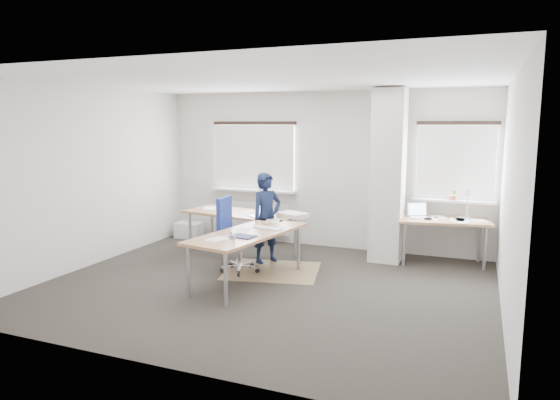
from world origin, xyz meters
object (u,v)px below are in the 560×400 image
at_px(desk_main, 248,224).
at_px(desk_side, 443,222).
at_px(task_chair, 237,251).
at_px(person, 267,218).

bearing_deg(desk_main, desk_side, 35.65).
relative_size(desk_main, task_chair, 2.63).
height_order(desk_main, desk_side, desk_side).
height_order(desk_side, person, person).
bearing_deg(person, desk_main, -169.83).
bearing_deg(task_chair, person, 68.30).
bearing_deg(person, desk_side, -37.72).
distance_m(desk_side, task_chair, 3.29).
bearing_deg(desk_main, task_chair, -91.87).
height_order(task_chair, person, person).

